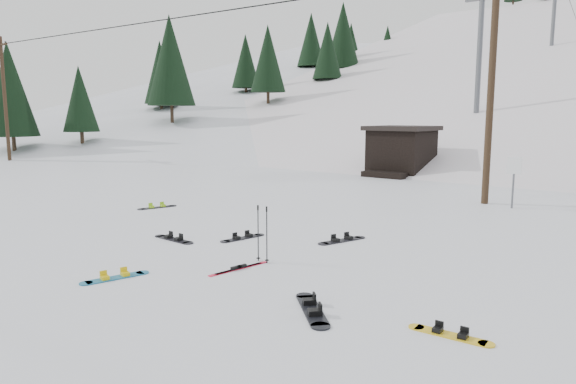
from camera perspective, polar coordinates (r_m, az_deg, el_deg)
The scene contains 17 objects.
ground at distance 10.55m, azimuth -16.07°, elevation -10.10°, with size 200.00×200.00×0.00m, color white.
ridge_left at distance 71.02m, azimuth -0.55°, elevation -3.17°, with size 34.00×85.00×38.00m, color white.
treeline_left at distance 62.31m, azimuth -3.84°, elevation 5.39°, with size 20.00×64.00×10.00m, color black, non-canonical shape.
utility_pole at distance 20.68m, azimuth 21.69°, elevation 11.70°, with size 2.00×0.26×9.00m.
utility_pole_left at distance 43.61m, azimuth -28.96°, elevation 9.22°, with size 2.00×0.26×9.00m.
trail_sign at distance 20.02m, azimuth 23.79°, elevation 1.93°, with size 0.50×0.09×1.85m.
lift_hut at distance 29.79m, azimuth 12.46°, elevation 4.53°, with size 3.40×4.10×2.75m.
lift_tower_near at distance 37.99m, azimuth 20.53°, elevation 14.82°, with size 2.20×0.36×8.00m.
hero_snowboard at distance 11.22m, azimuth -18.66°, elevation -8.96°, with size 0.54×1.39×0.10m.
hero_skis at distance 11.31m, azimuth -5.50°, elevation -8.42°, with size 0.30×1.55×0.08m.
ski_poles at distance 11.65m, azimuth -2.86°, elevation -4.61°, with size 0.36×0.09×1.30m.
board_scatter_a at distance 14.16m, azimuth -12.59°, elevation -5.11°, with size 1.50×0.31×0.11m.
board_scatter_b at distance 14.03m, azimuth -5.05°, elevation -5.07°, with size 0.45×1.41×0.10m.
board_scatter_c at distance 19.19m, azimuth -14.33°, elevation -1.63°, with size 0.58×1.44×0.10m.
board_scatter_d at distance 8.99m, azimuth 2.68°, elevation -12.86°, with size 1.34×1.26×0.12m.
board_scatter_e at distance 8.41m, azimuth 17.56°, elevation -14.86°, with size 1.31×0.32×0.09m.
board_scatter_f at distance 13.77m, azimuth 6.02°, elevation -5.33°, with size 0.66×1.50×0.11m.
Camera 1 is at (8.27, -5.66, 3.30)m, focal length 32.00 mm.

